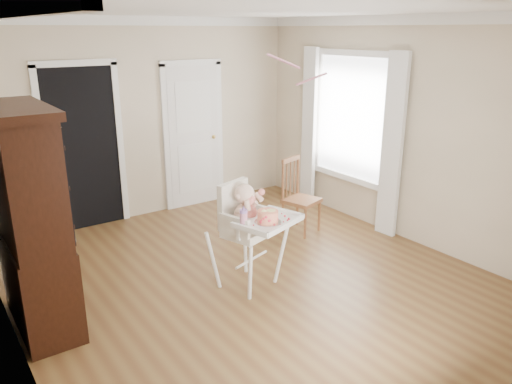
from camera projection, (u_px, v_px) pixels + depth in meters
floor at (250, 279)px, 5.32m from camera, size 5.00×5.00×0.00m
ceiling at (249, 10)px, 4.48m from camera, size 5.00×5.00×0.00m
wall_back at (147, 120)px, 6.85m from camera, size 4.50×0.00×4.50m
wall_right at (400, 130)px, 6.13m from camera, size 0.00×5.00×5.00m
crown_molding at (249, 17)px, 4.50m from camera, size 4.50×5.00×0.12m
doorway at (83, 146)px, 6.42m from camera, size 1.06×0.05×2.22m
closet_door at (194, 137)px, 7.31m from camera, size 0.96×0.09×2.13m
window_right at (349, 126)px, 6.73m from camera, size 0.13×1.84×2.30m
high_chair at (248, 223)px, 4.99m from camera, size 0.83×0.94×1.11m
baby at (246, 208)px, 4.95m from camera, size 0.36×0.26×0.48m
cake at (268, 216)px, 4.76m from camera, size 0.26×0.26×0.12m
sippy_cup at (244, 216)px, 4.71m from camera, size 0.08×0.08×0.18m
china_cabinet at (31, 221)px, 4.22m from camera, size 0.52×1.16×1.97m
dining_chair at (300, 198)px, 6.44m from camera, size 0.50×0.50×0.98m
streamer at (283, 61)px, 5.62m from camera, size 0.12×0.49×0.15m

